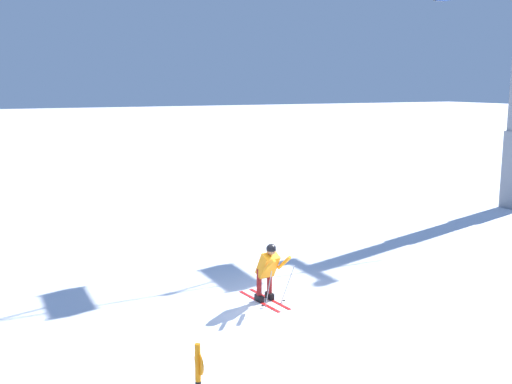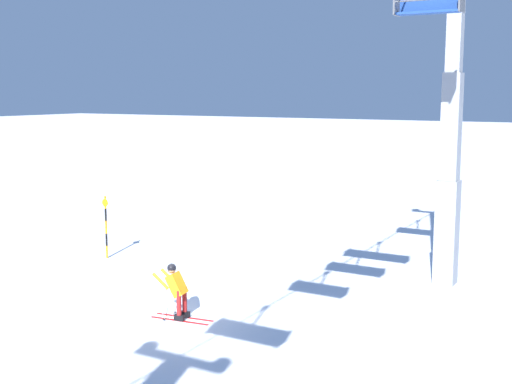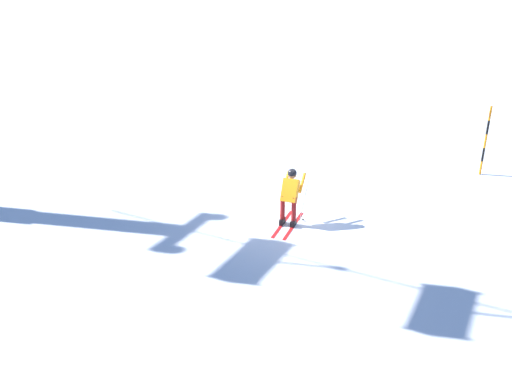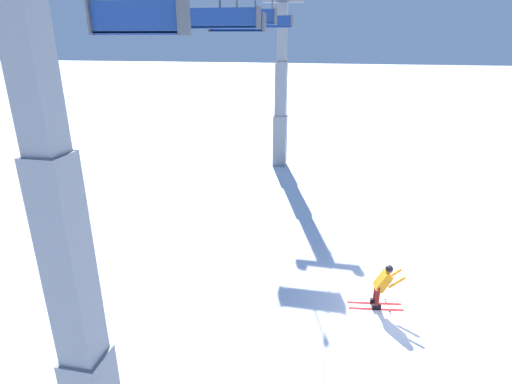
{
  "view_description": "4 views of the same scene",
  "coord_description": "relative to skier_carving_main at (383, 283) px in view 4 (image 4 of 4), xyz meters",
  "views": [
    {
      "loc": [
        -6.42,
        -11.95,
        5.37
      ],
      "look_at": [
        0.68,
        2.6,
        2.43
      ],
      "focal_mm": 41.7,
      "sensor_mm": 36.0,
      "label": 1
    },
    {
      "loc": [
        14.36,
        11.32,
        6.17
      ],
      "look_at": [
        0.06,
        3.13,
        3.71
      ],
      "focal_mm": 47.16,
      "sensor_mm": 36.0,
      "label": 2
    },
    {
      "loc": [
        -5.31,
        12.86,
        6.62
      ],
      "look_at": [
        -0.57,
        3.77,
        2.24
      ],
      "focal_mm": 37.85,
      "sensor_mm": 36.0,
      "label": 3
    },
    {
      "loc": [
        -11.69,
        2.36,
        8.22
      ],
      "look_at": [
        0.02,
        4.72,
        3.69
      ],
      "focal_mm": 28.78,
      "sensor_mm": 36.0,
      "label": 4
    }
  ],
  "objects": [
    {
      "name": "ground_plane",
      "position": [
        -0.04,
        -0.6,
        -0.89
      ],
      "size": [
        260.0,
        260.0,
        0.0
      ],
      "primitive_type": "plane",
      "color": "white"
    },
    {
      "name": "skier_carving_main",
      "position": [
        0.0,
        0.0,
        0.0
      ],
      "size": [
        0.76,
        1.79,
        1.67
      ],
      "color": "red",
      "rests_on": "ground_plane"
    },
    {
      "name": "lift_tower_near",
      "position": [
        -7.11,
        5.51,
        3.61
      ],
      "size": [
        0.66,
        2.42,
        10.7
      ],
      "color": "gray",
      "rests_on": "ground_plane"
    },
    {
      "name": "lift_tower_far",
      "position": [
        15.01,
        5.51,
        3.5
      ],
      "size": [
        0.86,
        2.55,
        10.7
      ],
      "color": "gray",
      "rests_on": "ground_plane"
    },
    {
      "name": "chairlift_seat_nearest",
      "position": [
        -4.14,
        5.51,
        7.7
      ],
      "size": [
        0.61,
        1.8,
        2.37
      ],
      "color": "black"
    },
    {
      "name": "chairlift_seat_second",
      "position": [
        1.29,
        5.51,
        7.85
      ],
      "size": [
        0.61,
        2.43,
        2.17
      ],
      "color": "black"
    },
    {
      "name": "chairlift_seat_middle",
      "position": [
        3.42,
        5.51,
        7.81
      ],
      "size": [
        0.61,
        2.01,
        2.23
      ],
      "color": "black"
    },
    {
      "name": "chairlift_seat_fourth",
      "position": [
        6.64,
        5.51,
        8.13
      ],
      "size": [
        0.61,
        1.8,
        1.9
      ],
      "color": "black"
    },
    {
      "name": "chairlift_seat_farthest",
      "position": [
        11.0,
        5.51,
        8.06
      ],
      "size": [
        0.61,
        2.11,
        1.96
      ],
      "color": "black"
    }
  ]
}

